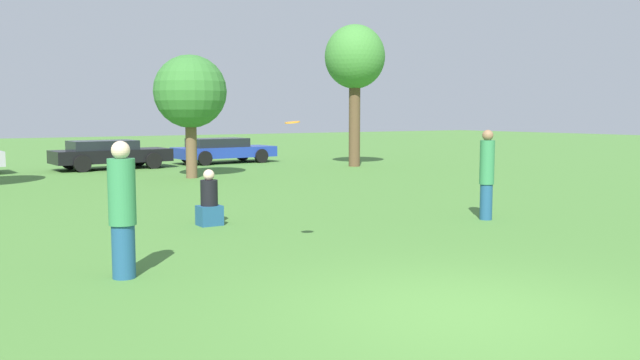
# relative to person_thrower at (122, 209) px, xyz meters

# --- Properties ---
(ground_plane) EXTENTS (120.00, 120.00, 0.00)m
(ground_plane) POSITION_rel_person_thrower_xyz_m (2.67, -3.63, -0.93)
(ground_plane) COLOR #477A33
(person_thrower) EXTENTS (0.36, 0.36, 1.84)m
(person_thrower) POSITION_rel_person_thrower_xyz_m (0.00, 0.00, 0.00)
(person_thrower) COLOR navy
(person_thrower) RESTS_ON ground
(person_catcher) EXTENTS (0.30, 0.30, 1.87)m
(person_catcher) POSITION_rel_person_thrower_xyz_m (7.79, 0.80, 0.03)
(person_catcher) COLOR navy
(person_catcher) RESTS_ON ground
(frisbee) EXTENTS (0.24, 0.24, 0.04)m
(frisbee) POSITION_rel_person_thrower_xyz_m (2.66, 0.04, 1.14)
(frisbee) COLOR orange
(bystander_sitting) EXTENTS (0.45, 0.38, 1.11)m
(bystander_sitting) POSITION_rel_person_thrower_xyz_m (2.67, 3.29, -0.48)
(bystander_sitting) COLOR navy
(bystander_sitting) RESTS_ON ground
(tree_2) EXTENTS (2.48, 2.48, 4.20)m
(tree_2) POSITION_rel_person_thrower_xyz_m (6.08, 12.62, 1.99)
(tree_2) COLOR brown
(tree_2) RESTS_ON ground
(tree_3) EXTENTS (2.50, 2.50, 5.87)m
(tree_3) POSITION_rel_person_thrower_xyz_m (13.77, 13.69, 3.49)
(tree_3) COLOR brown
(tree_3) RESTS_ON ground
(parked_car_black) EXTENTS (4.61, 2.06, 1.15)m
(parked_car_black) POSITION_rel_person_thrower_xyz_m (4.75, 17.88, -0.31)
(parked_car_black) COLOR black
(parked_car_black) RESTS_ON ground
(parked_car_blue) EXTENTS (4.58, 2.09, 1.12)m
(parked_car_blue) POSITION_rel_person_thrower_xyz_m (9.91, 18.40, -0.33)
(parked_car_blue) COLOR #1E389E
(parked_car_blue) RESTS_ON ground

